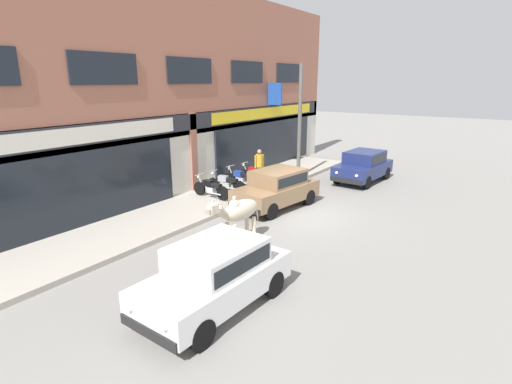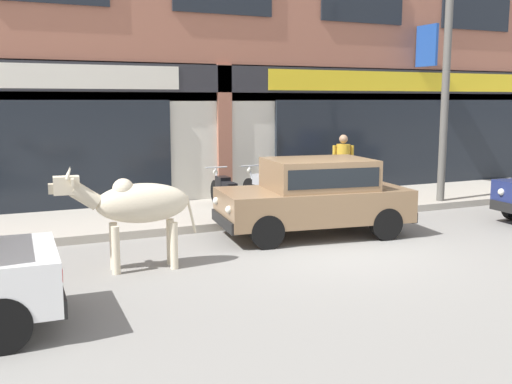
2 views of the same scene
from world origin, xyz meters
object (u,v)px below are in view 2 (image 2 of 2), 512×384
(motorcycle_0, at_px, (225,191))
(motorcycle_3, at_px, (343,184))
(cow, at_px, (136,204))
(motorcycle_2, at_px, (304,186))
(pedestrian, at_px, (343,161))
(motorcycle_1, at_px, (264,189))
(car_2, at_px, (315,193))
(utility_pole, at_px, (445,89))

(motorcycle_0, distance_m, motorcycle_3, 3.01)
(cow, relative_size, motorcycle_2, 1.19)
(motorcycle_2, bearing_deg, pedestrian, -30.94)
(cow, height_order, motorcycle_1, cow)
(motorcycle_0, xyz_separation_m, pedestrian, (2.78, -0.46, 0.60))
(car_2, xyz_separation_m, pedestrian, (1.96, 2.12, 0.33))
(pedestrian, bearing_deg, cow, -151.54)
(motorcycle_2, xyz_separation_m, utility_pole, (3.08, -1.18, 2.26))
(motorcycle_0, relative_size, motorcycle_1, 1.00)
(cow, bearing_deg, pedestrian, 28.46)
(motorcycle_1, relative_size, pedestrian, 1.13)
(motorcycle_2, height_order, pedestrian, pedestrian)
(utility_pole, bearing_deg, car_2, -161.84)
(car_2, bearing_deg, cow, -165.98)
(car_2, xyz_separation_m, motorcycle_2, (1.20, 2.58, -0.27))
(motorcycle_1, height_order, utility_pole, utility_pole)
(cow, distance_m, pedestrian, 6.34)
(cow, bearing_deg, motorcycle_2, 35.90)
(cow, bearing_deg, motorcycle_1, 42.74)
(pedestrian, bearing_deg, utility_pole, -17.22)
(motorcycle_1, relative_size, motorcycle_3, 1.00)
(motorcycle_2, xyz_separation_m, motorcycle_3, (1.00, -0.11, 0.00))
(pedestrian, relative_size, utility_pole, 0.30)
(cow, bearing_deg, utility_pole, 16.28)
(motorcycle_0, height_order, motorcycle_3, same)
(motorcycle_2, distance_m, pedestrian, 1.07)
(motorcycle_0, height_order, pedestrian, pedestrian)
(car_2, relative_size, motorcycle_3, 2.07)
(utility_pole, bearing_deg, pedestrian, 162.78)
(car_2, bearing_deg, motorcycle_2, 65.10)
(motorcycle_3, bearing_deg, motorcycle_0, 177.89)
(cow, xyz_separation_m, car_2, (3.61, 0.90, -0.19))
(motorcycle_1, relative_size, utility_pole, 0.34)
(car_2, relative_size, utility_pole, 0.71)
(motorcycle_1, bearing_deg, motorcycle_2, 0.80)
(motorcycle_0, xyz_separation_m, motorcycle_2, (2.01, -0.00, 0.00))
(car_2, bearing_deg, pedestrian, 47.20)
(car_2, height_order, motorcycle_3, car_2)
(cow, height_order, motorcycle_3, cow)
(utility_pole, bearing_deg, motorcycle_3, 152.81)
(cow, distance_m, motorcycle_0, 4.49)
(cow, relative_size, utility_pole, 0.41)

